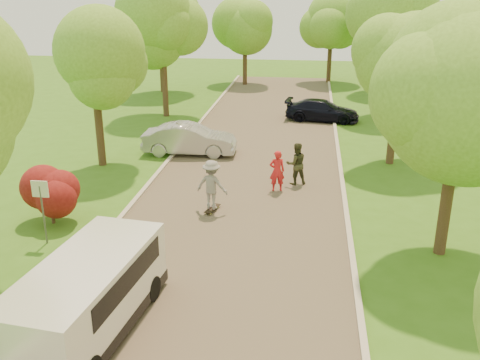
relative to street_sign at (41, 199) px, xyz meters
The scene contains 22 objects.
ground 7.22m from the street_sign, 34.59° to the right, with size 100.00×100.00×0.00m, color #376919.
road 7.22m from the street_sign, 34.59° to the left, with size 8.00×60.00×0.01m, color #4C4438.
curb_left 4.62m from the street_sign, 66.37° to the left, with size 0.18×60.00×0.12m, color #B2AD9E.
curb_right 10.74m from the street_sign, 22.10° to the left, with size 0.18×60.00×0.12m, color #B2AD9E.
street_sign is the anchor object (origin of this frame).
red_shrub 1.65m from the street_sign, 108.43° to the left, with size 1.70×1.70×1.95m.
tree_l_midb 8.61m from the street_sign, 97.22° to the left, with size 4.30×4.20×6.62m.
tree_l_far 18.43m from the street_sign, 91.87° to the left, with size 4.92×4.80×7.79m.
tree_r_mida 13.46m from the street_sign, ahead, with size 5.13×5.00×7.95m.
tree_r_midb 16.27m from the street_sign, 38.90° to the left, with size 4.51×4.40×7.01m.
tree_r_far 24.25m from the street_sign, 56.91° to the left, with size 5.33×5.20×8.34m.
tree_bg_a 26.44m from the street_sign, 96.53° to the left, with size 5.12×5.00×7.72m.
tree_bg_b 31.57m from the street_sign, 63.40° to the left, with size 5.12×5.00×7.95m.
tree_bg_c 30.35m from the street_sign, 84.26° to the left, with size 4.92×4.80×7.33m.
tree_bg_d 33.74m from the street_sign, 72.61° to the left, with size 5.12×5.00×7.72m.
minivan 5.46m from the street_sign, 52.53° to the right, with size 2.57×5.30×1.90m.
silver_sedan 10.53m from the street_sign, 76.22° to the left, with size 1.60×4.59×1.51m, color #A6A6AA.
dark_sedan 20.21m from the street_sign, 63.20° to the left, with size 1.83×4.50×1.31m, color black.
longboard 6.08m from the street_sign, 33.91° to the left, with size 0.49×0.99×0.11m.
skateboarder 5.92m from the street_sign, 33.91° to the left, with size 1.21×0.69×1.87m, color gray.
person_striped 9.16m from the street_sign, 38.61° to the left, with size 0.63×0.41×1.72m, color red.
person_olive 10.30m from the street_sign, 39.95° to the left, with size 0.88×0.68×1.80m, color #333721.
Camera 1 is at (2.55, -10.75, 7.99)m, focal length 40.00 mm.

